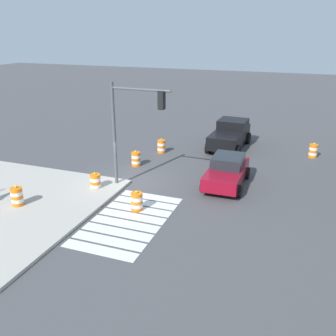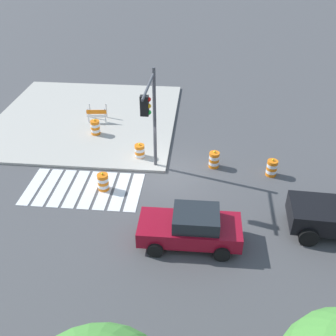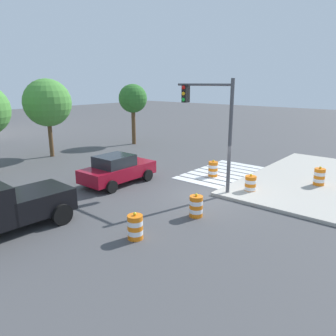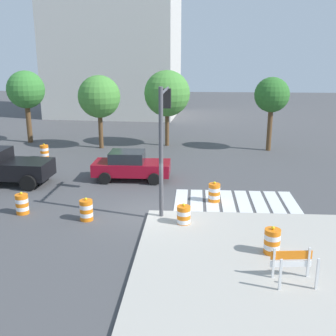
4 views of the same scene
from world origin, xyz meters
The scene contains 17 objects.
ground_plane centered at (0.00, 0.00, 0.00)m, with size 120.00×120.00×0.00m, color #474749.
sidewalk_corner centered at (6.00, -6.00, 0.07)m, with size 12.00×12.00×0.15m, color #ADA89E.
crosswalk_stripes centered at (4.00, 1.80, 0.01)m, with size 5.85×3.20×0.02m.
sports_car centered at (-1.60, 5.06, 0.81)m, with size 4.32×2.17×1.63m.
pickup_truck centered at (-8.61, 3.84, 0.97)m, with size 5.23×2.53×1.92m.
traffic_barrel_near_corner centered at (-8.24, 9.53, 0.45)m, with size 0.56×0.56×1.02m.
traffic_barrel_crosswalk_end centered at (1.59, -1.34, 0.45)m, with size 0.56×0.56×1.02m.
traffic_barrel_median_near centered at (-2.60, -0.91, 0.45)m, with size 0.56×0.56×1.02m.
traffic_barrel_median_far centered at (2.97, 1.73, 0.45)m, with size 0.56×0.56×1.02m.
traffic_barrel_far_curb centered at (-5.65, -0.39, 0.45)m, with size 0.56×0.56×1.02m.
traffic_barrel_on_sidewalk centered at (4.74, -3.76, 0.60)m, with size 0.56×0.56×1.02m.
construction_barricade centered at (5.06, -5.49, 0.72)m, with size 1.31×0.90×1.00m.
traffic_light_pole centered at (0.61, 0.54, 3.91)m, with size 0.47×3.29×5.50m.
street_tree_streetside_near centered at (7.42, 12.93, 4.01)m, with size 2.50×2.50×5.32m.
street_tree_streetside_mid centered at (-0.16, 14.07, 3.99)m, with size 3.46×3.46×5.74m.
street_tree_streetside_far centered at (-5.08, 12.90, 3.83)m, with size 3.11×3.11×5.41m.
street_tree_corner_lot centered at (-11.25, 14.55, 4.14)m, with size 2.93×2.93×5.66m.
Camera 4 is at (1.98, -17.03, 6.93)m, focal length 43.80 mm.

